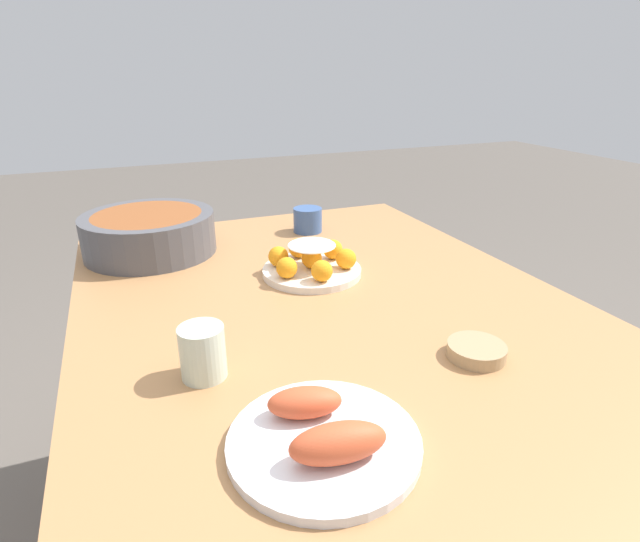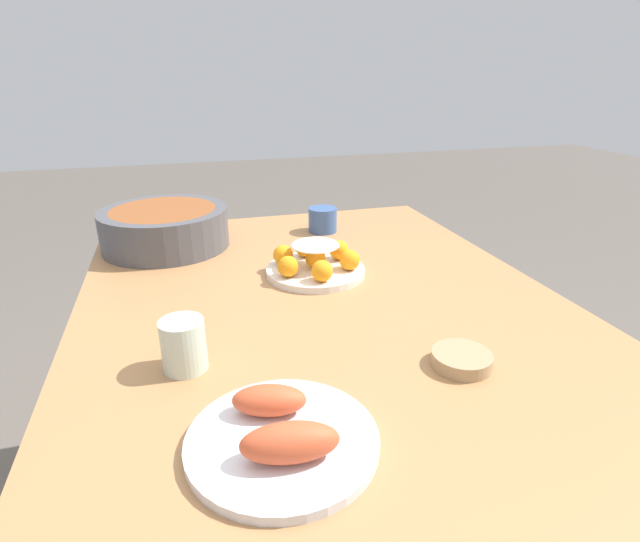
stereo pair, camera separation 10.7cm
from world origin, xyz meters
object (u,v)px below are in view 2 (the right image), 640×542
Objects in this scene: seafood_platter at (282,435)px; cup_far at (184,345)px; sauce_bowl at (462,359)px; dining_table at (325,344)px; serving_bowl at (165,227)px; cake_plate at (315,263)px; cup_near at (323,220)px.

cup_far is at bearing 27.45° from seafood_platter.
sauce_bowl is 1.13× the size of cup_far.
sauce_bowl is at bearing -151.88° from dining_table.
sauce_bowl is (-0.72, -0.46, -0.04)m from serving_bowl.
cake_plate reaches higher than sauce_bowl.
cup_near is (0.30, -0.11, 0.01)m from cake_plate.
cake_plate is 0.44m from cup_far.
cup_near reaches higher than sauce_bowl.
sauce_bowl is at bearing -178.51° from cup_near.
cup_far is (-0.16, 0.28, 0.14)m from dining_table.
sauce_bowl is (-0.43, -0.13, -0.02)m from cake_plate.
dining_table is 13.69× the size of sauce_bowl.
cake_plate is 0.44m from serving_bowl.
dining_table is at bearing 28.12° from sauce_bowl.
sauce_bowl is (-0.28, -0.15, 0.11)m from dining_table.
cake_plate is 0.32m from cup_near.
cup_far is at bearing -177.25° from serving_bowl.
seafood_platter is (-0.83, -0.14, -0.04)m from serving_bowl.
dining_table is at bearing -23.97° from seafood_platter.
seafood_platter is 3.01× the size of cup_near.
seafood_platter is 2.91× the size of cup_far.
cup_near is at bearing -19.17° from cake_plate.
cup_near reaches higher than seafood_platter.
cup_near is at bearing -15.48° from dining_table.
cup_near is 0.74m from cup_far.
cup_far reaches higher than dining_table.
seafood_platter is at bearing -152.55° from cup_far.
cup_far is at bearing 120.05° from dining_table.
cake_plate is at bearing -43.37° from cup_far.
dining_table is at bearing 172.04° from cake_plate.
serving_bowl reaches higher than dining_table.
sauce_bowl is 0.39× the size of seafood_platter.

